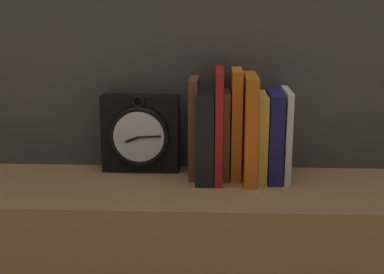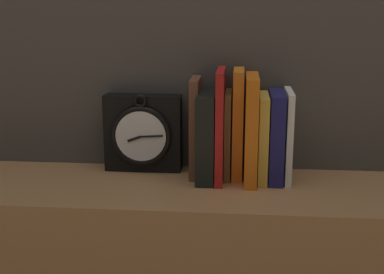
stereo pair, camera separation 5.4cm
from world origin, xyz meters
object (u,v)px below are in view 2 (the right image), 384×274
object	(u,v)px
book_slot4_orange	(238,124)
book_slot8_white	(288,135)
book_slot7_navy	(276,137)
clock	(143,133)
book_slot6_yellow	(263,137)
book_slot1_black	(206,136)
book_slot5_orange	(251,129)
book_slot3_brown	(228,134)
book_slot0_brown	(194,127)
book_slot2_red	(220,125)

from	to	relation	value
book_slot4_orange	book_slot8_white	xyz separation A→B (m)	(0.12, -0.01, -0.02)
book_slot4_orange	book_slot7_navy	xyz separation A→B (m)	(0.09, -0.01, -0.03)
clock	book_slot7_navy	world-z (taller)	book_slot7_navy
book_slot6_yellow	book_slot1_black	bearing A→B (deg)	-176.41
book_slot7_navy	book_slot6_yellow	bearing A→B (deg)	177.14
book_slot4_orange	book_slot6_yellow	bearing A→B (deg)	-11.42
book_slot1_black	book_slot8_white	world-z (taller)	book_slot8_white
book_slot1_black	book_slot5_orange	xyz separation A→B (m)	(0.10, -0.00, 0.02)
book_slot3_brown	book_slot7_navy	bearing A→B (deg)	-6.30
book_slot0_brown	book_slot2_red	distance (m)	0.07
book_slot6_yellow	book_slot8_white	bearing A→B (deg)	1.36
book_slot1_black	book_slot3_brown	world-z (taller)	same
book_slot3_brown	book_slot8_white	distance (m)	0.14
book_slot3_brown	book_slot7_navy	size ratio (longest dim) A/B	0.99
book_slot7_navy	book_slot3_brown	bearing A→B (deg)	173.70
book_slot1_black	book_slot6_yellow	distance (m)	0.13
book_slot3_brown	book_slot6_yellow	distance (m)	0.08
book_slot2_red	book_slot4_orange	bearing A→B (deg)	27.06
book_slot7_navy	book_slot8_white	size ratio (longest dim) A/B	0.98
book_slot6_yellow	book_slot8_white	xyz separation A→B (m)	(0.06, 0.00, 0.01)
book_slot0_brown	book_slot8_white	size ratio (longest dim) A/B	1.11
clock	book_slot7_navy	bearing A→B (deg)	-6.74
book_slot2_red	book_slot6_yellow	world-z (taller)	book_slot2_red
book_slot2_red	book_slot7_navy	world-z (taller)	book_slot2_red
book_slot0_brown	book_slot5_orange	distance (m)	0.14
book_slot1_black	book_slot7_navy	xyz separation A→B (m)	(0.16, 0.01, 0.00)
book_slot8_white	book_slot0_brown	bearing A→B (deg)	177.25
book_slot2_red	book_slot7_navy	xyz separation A→B (m)	(0.13, 0.01, -0.03)
book_slot0_brown	book_slot2_red	bearing A→B (deg)	-18.18
book_slot3_brown	clock	bearing A→B (deg)	173.03
book_slot5_orange	book_slot8_white	distance (m)	0.09
clock	book_slot4_orange	world-z (taller)	book_slot4_orange
book_slot0_brown	book_slot1_black	size ratio (longest dim) A/B	1.15
book_slot0_brown	book_slot4_orange	distance (m)	0.10
book_slot5_orange	book_slot7_navy	bearing A→B (deg)	10.34
book_slot0_brown	book_slot6_yellow	size ratio (longest dim) A/B	1.18
book_slot4_orange	book_slot0_brown	bearing A→B (deg)	179.95
book_slot1_black	book_slot0_brown	bearing A→B (deg)	147.17
book_slot1_black	book_slot8_white	size ratio (longest dim) A/B	0.97
book_slot8_white	book_slot5_orange	bearing A→B (deg)	-171.06
clock	book_slot3_brown	distance (m)	0.21
book_slot3_brown	book_slot5_orange	xyz separation A→B (m)	(0.05, -0.02, 0.02)
book_slot1_black	clock	bearing A→B (deg)	164.33
book_slot1_black	book_slot8_white	bearing A→B (deg)	2.92
book_slot5_orange	book_slot4_orange	bearing A→B (deg)	142.28
clock	book_slot7_navy	distance (m)	0.32
book_slot0_brown	book_slot2_red	size ratio (longest dim) A/B	0.91
book_slot6_yellow	book_slot8_white	world-z (taller)	book_slot8_white
book_slot6_yellow	book_slot7_navy	size ratio (longest dim) A/B	0.97
clock	book_slot8_white	xyz separation A→B (m)	(0.35, -0.03, 0.01)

